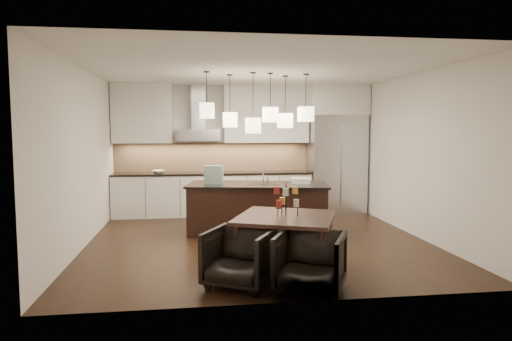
{
  "coord_description": "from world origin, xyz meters",
  "views": [
    {
      "loc": [
        -1.05,
        -7.37,
        1.84
      ],
      "look_at": [
        0.0,
        0.2,
        1.15
      ],
      "focal_mm": 32.0,
      "sensor_mm": 36.0,
      "label": 1
    }
  ],
  "objects": [
    {
      "name": "pendant_f",
      "position": [
        -0.03,
        0.35,
        1.9
      ],
      "size": [
        0.24,
        0.24,
        0.26
      ],
      "primitive_type": "cube",
      "color": "#FDF1C3",
      "rests_on": "ceiling"
    },
    {
      "name": "candle_c",
      "position": [
        0.03,
        -1.73,
        0.9
      ],
      "size": [
        0.1,
        0.1,
        0.1
      ],
      "primitive_type": "cylinder",
      "rotation": [
        0.0,
        0.0,
        -0.39
      ],
      "color": "maroon",
      "rests_on": "candelabra"
    },
    {
      "name": "fridge_panel",
      "position": [
        2.1,
        2.38,
        2.47
      ],
      "size": [
        1.26,
        0.72,
        0.65
      ],
      "primitive_type": "cube",
      "color": "silver",
      "rests_on": "refrigerator"
    },
    {
      "name": "candle_e",
      "position": [
        0.03,
        -1.58,
        1.05
      ],
      "size": [
        0.1,
        0.1,
        0.1
      ],
      "primitive_type": "cylinder",
      "rotation": [
        0.0,
        0.0,
        -0.39
      ],
      "color": "maroon",
      "rests_on": "candelabra"
    },
    {
      "name": "candle_b",
      "position": [
        0.12,
        -1.51,
        0.9
      ],
      "size": [
        0.1,
        0.1,
        0.1
      ],
      "primitive_type": "cylinder",
      "rotation": [
        0.0,
        0.0,
        -0.39
      ],
      "color": "gold",
      "rests_on": "candelabra"
    },
    {
      "name": "island_body",
      "position": [
        0.08,
        0.58,
        0.42
      ],
      "size": [
        2.52,
        1.37,
        0.84
      ],
      "primitive_type": "cube",
      "rotation": [
        0.0,
        0.0,
        -0.18
      ],
      "color": "black",
      "rests_on": "floor"
    },
    {
      "name": "pendant_c",
      "position": [
        0.28,
        0.4,
        2.09
      ],
      "size": [
        0.24,
        0.24,
        0.26
      ],
      "primitive_type": "cube",
      "color": "#FDF1C3",
      "rests_on": "ceiling"
    },
    {
      "name": "floor",
      "position": [
        0.0,
        0.0,
        -0.01
      ],
      "size": [
        5.5,
        5.5,
        0.02
      ],
      "primitive_type": "cube",
      "color": "black",
      "rests_on": "ground"
    },
    {
      "name": "backsplash",
      "position": [
        -0.62,
        2.73,
        1.24
      ],
      "size": [
        4.21,
        0.02,
        0.63
      ],
      "primitive_type": "cube",
      "color": "tan",
      "rests_on": "countertop"
    },
    {
      "name": "hood_chimney",
      "position": [
        -0.93,
        2.59,
        2.32
      ],
      "size": [
        0.3,
        0.28,
        0.96
      ],
      "primitive_type": "cube",
      "color": "#B7B7BA",
      "rests_on": "hood_canopy"
    },
    {
      "name": "lower_cabinets",
      "position": [
        -0.62,
        2.43,
        0.44
      ],
      "size": [
        4.21,
        0.62,
        0.88
      ],
      "primitive_type": "cube",
      "color": "silver",
      "rests_on": "floor"
    },
    {
      "name": "pendant_a",
      "position": [
        -0.81,
        0.34,
        2.15
      ],
      "size": [
        0.24,
        0.24,
        0.26
      ],
      "primitive_type": "cube",
      "color": "#FDF1C3",
      "rests_on": "ceiling"
    },
    {
      "name": "armchair_right",
      "position": [
        0.25,
        -2.47,
        0.34
      ],
      "size": [
        0.99,
        1.0,
        0.69
      ],
      "primitive_type": "imported",
      "rotation": [
        0.0,
        0.0,
        -0.45
      ],
      "color": "black",
      "rests_on": "floor"
    },
    {
      "name": "upper_cab_right",
      "position": [
        0.55,
        2.57,
        2.17
      ],
      "size": [
        1.85,
        0.35,
        1.25
      ],
      "primitive_type": "cube",
      "color": "silver",
      "rests_on": "wall_back"
    },
    {
      "name": "fruit_bowl",
      "position": [
        -1.77,
        2.38,
        0.95
      ],
      "size": [
        0.34,
        0.34,
        0.06
      ],
      "primitive_type": "imported",
      "rotation": [
        0.0,
        0.0,
        0.38
      ],
      "color": "silver",
      "rests_on": "countertop"
    },
    {
      "name": "dining_table",
      "position": [
        0.13,
        -1.64,
        0.36
      ],
      "size": [
        1.57,
        1.57,
        0.72
      ],
      "primitive_type": null,
      "rotation": [
        0.0,
        0.0,
        -0.39
      ],
      "color": "black",
      "rests_on": "floor"
    },
    {
      "name": "faucet",
      "position": [
        0.2,
        0.66,
        1.06
      ],
      "size": [
        0.13,
        0.24,
        0.36
      ],
      "primitive_type": null,
      "rotation": [
        0.0,
        0.0,
        -0.18
      ],
      "color": "silver",
      "rests_on": "island_top"
    },
    {
      "name": "refrigerator",
      "position": [
        2.1,
        2.38,
        1.07
      ],
      "size": [
        1.2,
        0.72,
        2.15
      ],
      "primitive_type": "cube",
      "color": "#B7B7BA",
      "rests_on": "floor"
    },
    {
      "name": "wall_front",
      "position": [
        0.0,
        -2.76,
        1.4
      ],
      "size": [
        5.5,
        0.02,
        2.8
      ],
      "primitive_type": "cube",
      "color": "silver",
      "rests_on": "ground"
    },
    {
      "name": "pendant_e",
      "position": [
        0.91,
        0.45,
        2.1
      ],
      "size": [
        0.24,
        0.24,
        0.26
      ],
      "primitive_type": "cube",
      "color": "#FDF1C3",
      "rests_on": "ceiling"
    },
    {
      "name": "wall_back",
      "position": [
        0.0,
        2.76,
        1.4
      ],
      "size": [
        5.5,
        0.02,
        2.8
      ],
      "primitive_type": "cube",
      "color": "silver",
      "rests_on": "ground"
    },
    {
      "name": "candle_a",
      "position": [
        0.26,
        -1.7,
        0.9
      ],
      "size": [
        0.1,
        0.1,
        0.1
      ],
      "primitive_type": "cylinder",
      "rotation": [
        0.0,
        0.0,
        -0.39
      ],
      "color": "beige",
      "rests_on": "candelabra"
    },
    {
      "name": "wall_left",
      "position": [
        -2.76,
        0.0,
        1.4
      ],
      "size": [
        0.02,
        5.5,
        2.8
      ],
      "primitive_type": "cube",
      "color": "silver",
      "rests_on": "ground"
    },
    {
      "name": "candle_d",
      "position": [
        0.27,
        -1.6,
        1.05
      ],
      "size": [
        0.1,
        0.1,
        0.1
      ],
      "primitive_type": "cylinder",
      "rotation": [
        0.0,
        0.0,
        -0.39
      ],
      "color": "gold",
      "rests_on": "candelabra"
    },
    {
      "name": "pendant_b",
      "position": [
        -0.39,
        0.71,
        2.01
      ],
      "size": [
        0.24,
        0.24,
        0.26
      ],
      "primitive_type": "cube",
      "color": "#FDF1C3",
      "rests_on": "ceiling"
    },
    {
      "name": "candle_f",
      "position": [
        0.11,
        -1.77,
        1.05
      ],
      "size": [
        0.1,
        0.1,
        0.1
      ],
      "primitive_type": "cylinder",
      "rotation": [
        0.0,
        0.0,
        -0.39
      ],
      "color": "beige",
      "rests_on": "candelabra"
    },
    {
      "name": "upper_cab_left",
      "position": [
        -2.1,
        2.57,
        2.17
      ],
      "size": [
        1.25,
        0.35,
        1.25
      ],
      "primitive_type": "cube",
      "color": "silver",
      "rests_on": "wall_back"
    },
    {
      "name": "hood_canopy",
      "position": [
        -0.93,
        2.48,
        1.72
      ],
      "size": [
        0.9,
        0.52,
        0.24
      ],
      "primitive_type": "cube",
      "color": "#B7B7BA",
      "rests_on": "wall_back"
    },
    {
      "name": "ceiling",
      "position": [
        0.0,
        0.0,
        2.81
      ],
      "size": [
        5.5,
        5.5,
        0.02
      ],
      "primitive_type": "cube",
      "color": "white",
      "rests_on": "wall_back"
    },
    {
      "name": "food_container",
      "position": [
        0.85,
        0.51,
        0.93
      ],
      "size": [
        0.36,
        0.28,
        0.1
      ],
      "primitive_type": "cube",
      "rotation": [
        0.0,
        0.0,
        -0.18
      ],
      "color": "silver",
      "rests_on": "island_top"
    },
    {
      "name": "candelabra",
      "position": [
        0.13,
        -1.64,
        0.94
      ],
      "size": [
        0.45,
        0.45,
        0.42
      ],
      "primitive_type": null,
      "rotation": [
        0.0,
        0.0,
        -0.39
      ],
      "color": "black",
      "rests_on": "dining_table"
    },
    {
      "name": "pendant_d",
      "position": [
        0.61,
        0.75,
        2.0
      ],
      "size": [
        0.24,
        0.24,
        0.26
      ],
      "primitive_type": "cube",
      "color": "#FDF1C3",
      "rests_on": "ceiling"
    },
    {
      "name": "tote_bag",
      "position": [
        -0.69,
        0.7,
        1.04
      ],
      "size": [
        0.35,
        0.23,
        0.32
      ],
      "primitive_type": "cube",
      "rotation": [
        0.0,
        0.0,
        -0.18
      ],
      "color": "#1A5138",
      "rests_on": "island_top"
    },
    {
      "name": "island_top",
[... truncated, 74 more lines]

